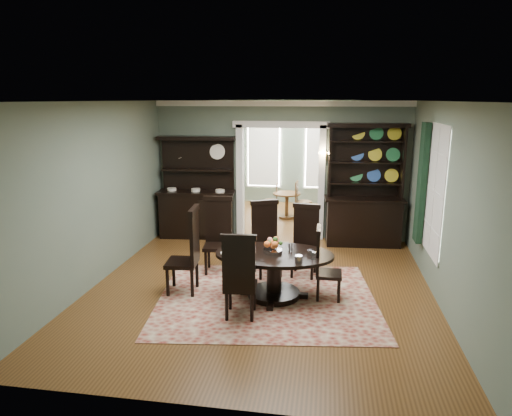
# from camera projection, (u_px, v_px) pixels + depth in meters

# --- Properties ---
(room) EXTENTS (5.51, 6.01, 3.01)m
(room) POSITION_uv_depth(u_px,v_px,m) (261.00, 194.00, 7.15)
(room) COLOR brown
(room) RESTS_ON ground
(parlor) EXTENTS (3.51, 3.50, 3.01)m
(parlor) POSITION_uv_depth(u_px,v_px,m) (290.00, 156.00, 12.44)
(parlor) COLOR brown
(parlor) RESTS_ON ground
(doorway_trim) EXTENTS (2.08, 0.25, 2.57)m
(doorway_trim) POSITION_uv_depth(u_px,v_px,m) (281.00, 165.00, 9.98)
(doorway_trim) COLOR white
(doorway_trim) RESTS_ON floor
(right_window) EXTENTS (0.15, 1.47, 2.12)m
(right_window) POSITION_uv_depth(u_px,v_px,m) (428.00, 187.00, 7.59)
(right_window) COLOR white
(right_window) RESTS_ON wall_right
(wall_sconce) EXTENTS (0.27, 0.21, 0.21)m
(wall_sconce) POSITION_uv_depth(u_px,v_px,m) (325.00, 155.00, 9.63)
(wall_sconce) COLOR #B2812F
(wall_sconce) RESTS_ON back_wall_right
(rug) EXTENTS (3.65, 3.18, 0.01)m
(rug) POSITION_uv_depth(u_px,v_px,m) (267.00, 298.00, 7.11)
(rug) COLOR maroon
(rug) RESTS_ON floor
(dining_table) EXTENTS (1.87, 1.75, 0.72)m
(dining_table) POSITION_uv_depth(u_px,v_px,m) (274.00, 267.00, 7.06)
(dining_table) COLOR black
(dining_table) RESTS_ON rug
(centerpiece) EXTENTS (1.48, 0.95, 0.24)m
(centerpiece) POSITION_uv_depth(u_px,v_px,m) (273.00, 248.00, 7.02)
(centerpiece) COLOR silver
(centerpiece) RESTS_ON dining_table
(chair_far_left) EXTENTS (0.55, 0.53, 1.35)m
(chair_far_left) POSITION_uv_depth(u_px,v_px,m) (218.00, 232.00, 8.16)
(chair_far_left) COLOR black
(chair_far_left) RESTS_ON rug
(chair_far_mid) EXTENTS (0.63, 0.62, 1.32)m
(chair_far_mid) POSITION_uv_depth(u_px,v_px,m) (266.00, 236.00, 8.00)
(chair_far_mid) COLOR black
(chair_far_mid) RESTS_ON rug
(chair_far_right) EXTENTS (0.51, 0.49, 1.26)m
(chair_far_right) POSITION_uv_depth(u_px,v_px,m) (305.00, 238.00, 7.98)
(chair_far_right) COLOR black
(chair_far_right) RESTS_ON rug
(chair_end_left) EXTENTS (0.53, 0.56, 1.41)m
(chair_end_left) POSITION_uv_depth(u_px,v_px,m) (189.00, 248.00, 7.18)
(chair_end_left) COLOR black
(chair_end_left) RESTS_ON rug
(chair_end_right) EXTENTS (0.40, 0.44, 1.15)m
(chair_end_right) POSITION_uv_depth(u_px,v_px,m) (323.00, 262.00, 7.00)
(chair_end_right) COLOR black
(chair_end_right) RESTS_ON rug
(chair_near) EXTENTS (0.50, 0.48, 1.28)m
(chair_near) POSITION_uv_depth(u_px,v_px,m) (239.00, 275.00, 6.29)
(chair_near) COLOR black
(chair_near) RESTS_ON rug
(sideboard) EXTENTS (1.75, 0.76, 2.24)m
(sideboard) POSITION_uv_depth(u_px,v_px,m) (197.00, 202.00, 10.20)
(sideboard) COLOR black
(sideboard) RESTS_ON floor
(welsh_dresser) EXTENTS (1.68, 0.72, 2.55)m
(welsh_dresser) POSITION_uv_depth(u_px,v_px,m) (364.00, 202.00, 9.60)
(welsh_dresser) COLOR black
(welsh_dresser) RESTS_ON floor
(parlor_table) EXTENTS (0.72, 0.72, 0.66)m
(parlor_table) POSITION_uv_depth(u_px,v_px,m) (287.00, 202.00, 11.84)
(parlor_table) COLOR brown
(parlor_table) RESTS_ON parlor_floor
(parlor_chair_left) EXTENTS (0.36, 0.35, 0.84)m
(parlor_chair_left) POSITION_uv_depth(u_px,v_px,m) (273.00, 198.00, 12.15)
(parlor_chair_left) COLOR brown
(parlor_chair_left) RESTS_ON parlor_floor
(parlor_chair_right) EXTENTS (0.43, 0.42, 0.99)m
(parlor_chair_right) POSITION_uv_depth(u_px,v_px,m) (301.00, 199.00, 11.63)
(parlor_chair_right) COLOR brown
(parlor_chair_right) RESTS_ON parlor_floor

